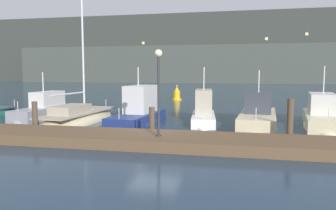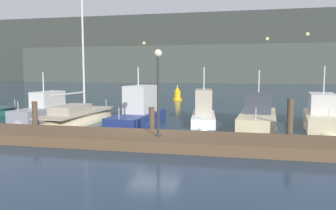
# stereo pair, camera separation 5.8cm
# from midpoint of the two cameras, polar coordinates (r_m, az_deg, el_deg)

# --- Properties ---
(ground_plane) EXTENTS (400.00, 400.00, 0.00)m
(ground_plane) POSITION_cam_midpoint_polar(r_m,az_deg,el_deg) (16.46, -2.46, -5.27)
(ground_plane) COLOR #1E3347
(dock) EXTENTS (32.59, 2.80, 0.45)m
(dock) POSITION_cam_midpoint_polar(r_m,az_deg,el_deg) (14.38, -4.61, -5.99)
(dock) COLOR brown
(dock) RESTS_ON ground
(mooring_pile_1) EXTENTS (0.28, 0.28, 1.62)m
(mooring_pile_1) POSITION_cam_midpoint_polar(r_m,az_deg,el_deg) (18.50, -22.24, -1.94)
(mooring_pile_1) COLOR #4C3D2D
(mooring_pile_1) RESTS_ON ground
(mooring_pile_2) EXTENTS (0.28, 0.28, 1.47)m
(mooring_pile_2) POSITION_cam_midpoint_polar(r_m,az_deg,el_deg) (15.85, -2.92, -3.00)
(mooring_pile_2) COLOR #4C3D2D
(mooring_pile_2) RESTS_ON ground
(mooring_pile_3) EXTENTS (0.28, 0.28, 1.99)m
(mooring_pile_3) POSITION_cam_midpoint_polar(r_m,az_deg,el_deg) (15.46, 20.39, -2.62)
(mooring_pile_3) COLOR #4C3D2D
(mooring_pile_3) RESTS_ON ground
(motorboat_berth_2) EXTENTS (1.80, 5.94, 3.79)m
(motorboat_berth_2) POSITION_cam_midpoint_polar(r_m,az_deg,el_deg) (23.68, -20.88, -1.54)
(motorboat_berth_2) COLOR gray
(motorboat_berth_2) RESTS_ON ground
(sailboat_berth_3) EXTENTS (2.88, 8.25, 12.95)m
(sailboat_berth_3) POSITION_cam_midpoint_polar(r_m,az_deg,el_deg) (21.30, -15.32, -2.65)
(sailboat_berth_3) COLOR beige
(sailboat_berth_3) RESTS_ON ground
(motorboat_berth_4) EXTENTS (2.58, 6.48, 4.00)m
(motorboat_berth_4) POSITION_cam_midpoint_polar(r_m,az_deg,el_deg) (20.42, -5.21, -1.92)
(motorboat_berth_4) COLOR navy
(motorboat_berth_4) RESTS_ON ground
(motorboat_berth_5) EXTENTS (1.98, 5.34, 4.04)m
(motorboat_berth_5) POSITION_cam_midpoint_polar(r_m,az_deg,el_deg) (20.42, 6.12, -2.16)
(motorboat_berth_5) COLOR white
(motorboat_berth_5) RESTS_ON ground
(motorboat_berth_6) EXTENTS (2.73, 7.16, 3.73)m
(motorboat_berth_6) POSITION_cam_midpoint_polar(r_m,az_deg,el_deg) (19.59, 15.29, -2.54)
(motorboat_berth_6) COLOR beige
(motorboat_berth_6) RESTS_ON ground
(motorboat_berth_7) EXTENTS (2.97, 7.14, 4.08)m
(motorboat_berth_7) POSITION_cam_midpoint_polar(r_m,az_deg,el_deg) (20.87, 25.17, -2.57)
(motorboat_berth_7) COLOR beige
(motorboat_berth_7) RESTS_ON ground
(channel_buoy) EXTENTS (1.10, 1.10, 1.69)m
(channel_buoy) POSITION_cam_midpoint_polar(r_m,az_deg,el_deg) (36.83, 1.50, 1.80)
(channel_buoy) COLOR gold
(channel_buoy) RESTS_ON ground
(dock_lamppost) EXTENTS (0.32, 0.32, 3.63)m
(dock_lamppost) POSITION_cam_midpoint_polar(r_m,az_deg,el_deg) (13.65, -1.78, 4.74)
(dock_lamppost) COLOR #2D2D33
(dock_lamppost) RESTS_ON dock
(hillside_backdrop) EXTENTS (240.00, 23.00, 20.77)m
(hillside_backdrop) POSITION_cam_midpoint_polar(r_m,az_deg,el_deg) (105.09, 10.76, 9.17)
(hillside_backdrop) COLOR #333833
(hillside_backdrop) RESTS_ON ground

